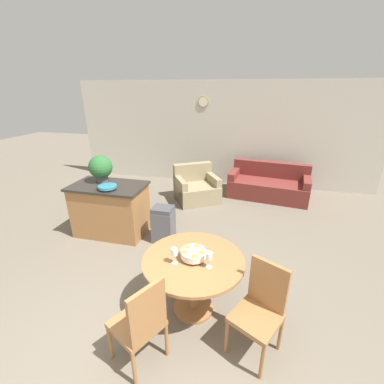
{
  "coord_description": "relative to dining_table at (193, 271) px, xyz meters",
  "views": [
    {
      "loc": [
        0.9,
        -1.36,
        2.48
      ],
      "look_at": [
        -0.0,
        2.38,
        0.93
      ],
      "focal_mm": 24.0,
      "sensor_mm": 36.0,
      "label": 1
    }
  ],
  "objects": [
    {
      "name": "potted_plant",
      "position": [
        -2.05,
        1.54,
        0.62
      ],
      "size": [
        0.41,
        0.41,
        0.47
      ],
      "color": "#4C4C51",
      "rests_on": "kitchen_island"
    },
    {
      "name": "ground_plane",
      "position": [
        -0.36,
        -0.94,
        -0.56
      ],
      "size": [
        24.0,
        24.0,
        0.0
      ],
      "primitive_type": "plane",
      "color": "#706656"
    },
    {
      "name": "kitchen_island",
      "position": [
        -1.86,
        1.4,
        -0.09
      ],
      "size": [
        1.28,
        0.76,
        0.93
      ],
      "color": "#9E6B3D",
      "rests_on": "ground_plane"
    },
    {
      "name": "couch",
      "position": [
        0.97,
        3.85,
        -0.28
      ],
      "size": [
        1.94,
        1.12,
        0.8
      ],
      "rotation": [
        0.0,
        0.0,
        -0.14
      ],
      "color": "maroon",
      "rests_on": "ground_plane"
    },
    {
      "name": "dining_chair_near_left",
      "position": [
        -0.31,
        -0.74,
        -0.04
      ],
      "size": [
        0.57,
        0.57,
        0.97
      ],
      "rotation": [
        0.0,
        0.0,
        7.36
      ],
      "color": "#9E6B3D",
      "rests_on": "ground_plane"
    },
    {
      "name": "trash_bin",
      "position": [
        -0.85,
        1.36,
        -0.25
      ],
      "size": [
        0.35,
        0.31,
        0.64
      ],
      "color": "#56565B",
      "rests_on": "ground_plane"
    },
    {
      "name": "dining_table",
      "position": [
        0.0,
        0.0,
        0.0
      ],
      "size": [
        1.14,
        1.14,
        0.73
      ],
      "color": "#9E6B3D",
      "rests_on": "ground_plane"
    },
    {
      "name": "wall_back",
      "position": [
        -0.36,
        4.61,
        0.79
      ],
      "size": [
        8.0,
        0.09,
        2.7
      ],
      "color": "beige",
      "rests_on": "ground_plane"
    },
    {
      "name": "armchair",
      "position": [
        -0.7,
        3.23,
        -0.28
      ],
      "size": [
        1.23,
        1.2,
        0.83
      ],
      "rotation": [
        0.0,
        0.0,
        0.56
      ],
      "color": "#998966",
      "rests_on": "ground_plane"
    },
    {
      "name": "wine_glass_left",
      "position": [
        -0.18,
        -0.12,
        0.3
      ],
      "size": [
        0.07,
        0.07,
        0.18
      ],
      "color": "silver",
      "rests_on": "dining_table"
    },
    {
      "name": "fruit_bowl",
      "position": [
        -0.0,
        -0.0,
        0.24
      ],
      "size": [
        0.29,
        0.29,
        0.13
      ],
      "color": "silver",
      "rests_on": "dining_table"
    },
    {
      "name": "wine_glass_right",
      "position": [
        0.19,
        -0.1,
        0.3
      ],
      "size": [
        0.07,
        0.07,
        0.18
      ],
      "color": "silver",
      "rests_on": "dining_table"
    },
    {
      "name": "dining_chair_near_right",
      "position": [
        0.74,
        -0.31,
        -0.04
      ],
      "size": [
        0.57,
        0.57,
        0.97
      ],
      "rotation": [
        0.0,
        0.0,
        8.93
      ],
      "color": "#9E6B3D",
      "rests_on": "ground_plane"
    },
    {
      "name": "teal_bowl",
      "position": [
        -1.75,
        1.21,
        0.41
      ],
      "size": [
        0.3,
        0.3,
        0.07
      ],
      "color": "teal",
      "rests_on": "kitchen_island"
    }
  ]
}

